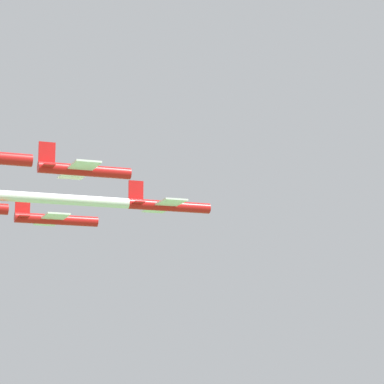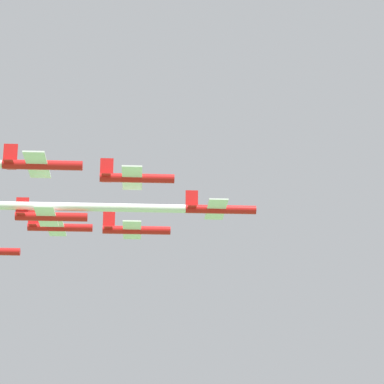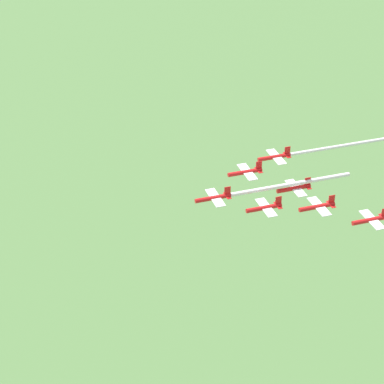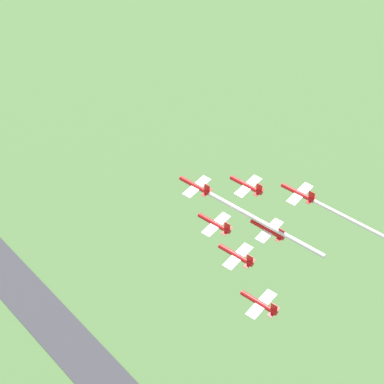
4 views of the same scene
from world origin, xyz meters
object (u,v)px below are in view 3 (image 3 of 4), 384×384
Objects in this scene: jet_4 at (295,188)px; jet_5 at (275,157)px; jet_1 at (265,208)px; jet_6 at (371,220)px; jet_2 at (246,172)px; jet_3 at (318,206)px; jet_0 at (214,198)px.

jet_4 is 1.00× the size of jet_5.
jet_6 is at bearing -120.47° from jet_1.
jet_2 reaches higher than jet_6.
jet_4 is at bearing 29.54° from jet_6.
jet_2 is at bearing 29.54° from jet_3.
jet_0 is 28.22m from jet_5.
jet_2 is (5.13, -13.14, 2.02)m from jet_0.
jet_5 is at bearing 18.78° from jet_6.
jet_3 is at bearing 59.53° from jet_6.
jet_3 is at bearing -120.47° from jet_1.
jet_4 is at bearing -59.53° from jet_1.
jet_3 reaches higher than jet_5.
jet_0 is 24.36m from jet_4.
jet_4 is at bearing 0.00° from jet_3.
jet_4 is at bearing -120.47° from jet_2.
jet_5 reaches higher than jet_1.
jet_2 is at bearing -59.53° from jet_0.
jet_3 is at bearing -120.47° from jet_0.
jet_6 is at bearing -161.22° from jet_5.
jet_2 is 24.67m from jet_3.
jet_4 is (5.13, -13.14, -0.30)m from jet_1.
jet_0 is 14.16m from jet_1.
jet_0 is at bearing 59.53° from jet_3.
jet_4 is at bearing 180.00° from jet_5.
jet_5 is 37.82m from jet_6.
jet_3 reaches higher than jet_1.
jet_1 reaches higher than jet_4.
jet_6 is at bearing -120.47° from jet_0.
jet_1 is at bearing -120.47° from jet_0.
jet_0 is 1.00× the size of jet_5.
jet_5 reaches higher than jet_4.
jet_1 is 14.29m from jet_3.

